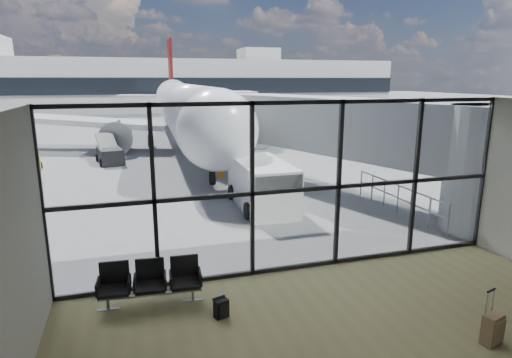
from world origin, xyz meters
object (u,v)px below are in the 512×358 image
mobile_stairs (25,158)px  belt_loader (110,154)px  airliner (184,108)px  service_van (263,185)px  seating_row (150,280)px  backpack (221,308)px  suitcase (493,329)px

mobile_stairs → belt_loader: bearing=-15.3°
airliner → service_van: (0.63, -18.08, -1.88)m
seating_row → mobile_stairs: 19.09m
belt_loader → mobile_stairs: 4.68m
backpack → belt_loader: size_ratio=0.12×
backpack → mobile_stairs: 20.59m
seating_row → mobile_stairs: mobile_stairs is taller
suitcase → mobile_stairs: 24.87m
service_van → airliner: bearing=93.0°
airliner → suitcase: bearing=-83.3°
suitcase → airliner: 28.15m
suitcase → service_van: size_ratio=0.26×
suitcase → mobile_stairs: bearing=103.1°
airliner → belt_loader: airliner is taller
backpack → suitcase: suitcase is taller
seating_row → service_van: service_van is taller
seating_row → backpack: size_ratio=5.12×
backpack → airliner: 25.79m
suitcase → belt_loader: 22.79m
backpack → suitcase: bearing=-45.7°
seating_row → suitcase: suitcase is taller
service_van → belt_loader: (-6.11, 11.61, -0.40)m
service_van → belt_loader: bearing=118.8°
backpack → airliner: airliner is taller
belt_loader → backpack: bearing=-91.5°
airliner → service_van: size_ratio=8.44×
belt_loader → mobile_stairs: size_ratio=1.14×
backpack → airliner: (2.67, 25.52, 2.60)m
seating_row → suitcase: size_ratio=2.09×
seating_row → service_van: 7.91m
suitcase → backpack: bearing=136.5°
backpack → mobile_stairs: (-7.50, 19.18, 0.29)m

